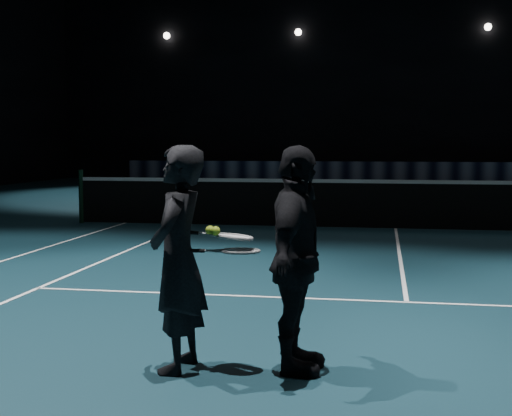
{
  "coord_description": "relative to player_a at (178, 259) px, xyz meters",
  "views": [
    {
      "loc": [
        -0.27,
        -13.82,
        1.65
      ],
      "look_at": [
        -1.15,
        -8.87,
        1.19
      ],
      "focal_mm": 50.0,
      "sensor_mm": 36.0,
      "label": 1
    }
  ],
  "objects": [
    {
      "name": "floor",
      "position": [
        1.71,
        8.92,
        -0.82
      ],
      "size": [
        36.0,
        36.0,
        0.0
      ],
      "primitive_type": "plane",
      "color": "#0C242D",
      "rests_on": "ground"
    },
    {
      "name": "racket_upper",
      "position": [
        0.39,
        0.09,
        0.16
      ],
      "size": [
        0.71,
        0.35,
        0.1
      ],
      "primitive_type": null,
      "rotation": [
        0.0,
        0.1,
        0.2
      ],
      "color": "black",
      "rests_on": "player_b"
    },
    {
      "name": "tennis_balls",
      "position": [
        0.25,
        0.04,
        0.22
      ],
      "size": [
        0.12,
        0.1,
        0.12
      ],
      "primitive_type": null,
      "color": "gold",
      "rests_on": "racket_upper"
    },
    {
      "name": "net_post_left",
      "position": [
        -4.69,
        8.92,
        -0.27
      ],
      "size": [
        0.1,
        0.1,
        1.1
      ],
      "primitive_type": "cylinder",
      "color": "black",
      "rests_on": "floor"
    },
    {
      "name": "sponsor_backdrop",
      "position": [
        1.71,
        24.42,
        -0.37
      ],
      "size": [
        22.0,
        0.15,
        0.9
      ],
      "primitive_type": "cube",
      "color": "black",
      "rests_on": "floor"
    },
    {
      "name": "net_tape",
      "position": [
        1.71,
        8.92,
        0.1
      ],
      "size": [
        12.8,
        0.03,
        0.07
      ],
      "primitive_type": "cube",
      "color": "white",
      "rests_on": "net_mesh"
    },
    {
      "name": "fixtures_far",
      "position": [
        1.71,
        26.72,
        5.68
      ],
      "size": [
        20.0,
        0.3,
        0.3
      ],
      "primitive_type": null,
      "color": "white",
      "rests_on": "wall_back"
    },
    {
      "name": "player_b",
      "position": [
        0.84,
        0.11,
        0.0
      ],
      "size": [
        0.46,
        0.98,
        1.64
      ],
      "primitive_type": "imported",
      "rotation": [
        0.0,
        0.0,
        1.51
      ],
      "color": "black",
      "rests_on": "floor"
    },
    {
      "name": "player_a",
      "position": [
        0.0,
        0.0,
        0.0
      ],
      "size": [
        0.42,
        0.62,
        1.64
      ],
      "primitive_type": "imported",
      "rotation": [
        0.0,
        0.0,
        -1.62
      ],
      "color": "black",
      "rests_on": "floor"
    },
    {
      "name": "wall_back",
      "position": [
        1.71,
        26.92,
        4.18
      ],
      "size": [
        30.0,
        0.0,
        30.0
      ],
      "primitive_type": "plane",
      "rotation": [
        1.57,
        0.0,
        0.0
      ],
      "color": "black",
      "rests_on": "ground"
    },
    {
      "name": "court_lines",
      "position": [
        1.71,
        8.92,
        -0.81
      ],
      "size": [
        10.98,
        23.78,
        0.01
      ],
      "primitive_type": null,
      "color": "white",
      "rests_on": "floor"
    },
    {
      "name": "racket_lower",
      "position": [
        0.45,
        0.06,
        0.06
      ],
      "size": [
        0.7,
        0.31,
        0.03
      ],
      "primitive_type": null,
      "rotation": [
        0.0,
        0.0,
        0.13
      ],
      "color": "black",
      "rests_on": "player_a"
    },
    {
      "name": "net_mesh",
      "position": [
        1.71,
        8.92,
        -0.37
      ],
      "size": [
        12.8,
        0.02,
        0.86
      ],
      "primitive_type": "cube",
      "color": "black",
      "rests_on": "floor"
    }
  ]
}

